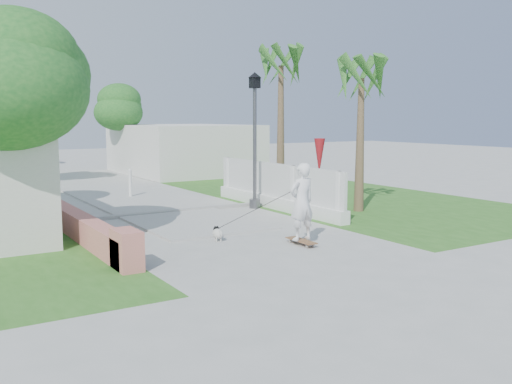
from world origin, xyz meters
TOP-DOWN VIEW (x-y plane):
  - ground at (0.00, 0.00)m, footprint 90.00×90.00m
  - path_strip at (0.00, 20.00)m, footprint 3.20×36.00m
  - curb at (0.00, 6.00)m, footprint 6.50×0.25m
  - grass_right at (7.00, 8.00)m, footprint 8.00×20.00m
  - pink_wall at (-3.30, 3.55)m, footprint 0.45×8.20m
  - lattice_fence at (3.40, 5.00)m, footprint 0.35×7.00m
  - building_right at (6.00, 18.00)m, footprint 6.00×8.00m
  - street_lamp at (2.90, 5.50)m, footprint 0.44×0.44m
  - bollard at (0.20, 10.00)m, footprint 0.14×0.14m
  - patio_umbrella at (4.80, 4.50)m, footprint 0.36×0.36m
  - tree_left_near at (-4.48, 2.98)m, footprint 3.60×3.60m
  - tree_path_left at (-2.98, 15.98)m, footprint 3.40×3.40m
  - tree_path_right at (3.22, 19.98)m, footprint 3.00×3.00m
  - palm_far at (4.60, 6.50)m, footprint 1.80×1.80m
  - palm_near at (5.40, 3.20)m, footprint 1.80×1.80m
  - skateboarder at (0.26, 0.85)m, footprint 1.82×2.07m
  - dog at (-0.53, 1.65)m, footprint 0.32×0.50m
  - parked_car at (-0.80, 30.94)m, footprint 4.73×2.35m

SIDE VIEW (x-z plane):
  - ground at x=0.00m, z-range 0.00..0.00m
  - grass_right at x=7.00m, z-range 0.00..0.01m
  - path_strip at x=0.00m, z-range 0.00..0.06m
  - curb at x=0.00m, z-range 0.00..0.10m
  - dog at x=-0.53m, z-range 0.01..0.37m
  - pink_wall at x=-3.30m, z-range -0.09..0.71m
  - lattice_fence at x=3.40m, z-range -0.21..1.29m
  - bollard at x=0.20m, z-range 0.04..1.13m
  - parked_car at x=-0.80m, z-range 0.00..1.55m
  - skateboarder at x=0.26m, z-range -0.15..1.79m
  - building_right at x=6.00m, z-range 0.00..2.60m
  - patio_umbrella at x=4.80m, z-range 0.54..2.84m
  - street_lamp at x=2.90m, z-range 0.21..4.65m
  - tree_path_right at x=3.22m, z-range 1.10..5.89m
  - tree_path_left at x=-2.98m, z-range 1.21..6.43m
  - tree_left_near at x=-4.48m, z-range 1.18..6.46m
  - palm_near at x=5.40m, z-range 1.60..6.30m
  - palm_far at x=4.60m, z-range 1.83..7.13m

